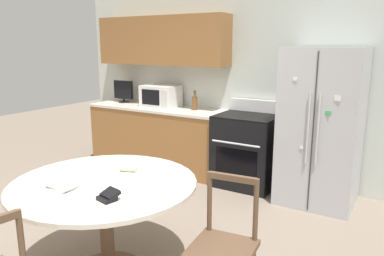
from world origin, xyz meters
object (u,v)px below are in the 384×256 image
Objects in this scene: candle_glass at (112,170)px; oven_range at (247,150)px; wallet at (109,196)px; counter_bottle at (195,103)px; refrigerator at (321,127)px; dining_chair_right at (224,247)px; microwave at (161,96)px; countertop_tv at (123,91)px.

oven_range is at bearing 84.12° from candle_glass.
oven_range is at bearing 92.16° from wallet.
oven_range is 4.01× the size of counter_bottle.
refrigerator is 1.95× the size of dining_chair_right.
refrigerator is at bearing -99.62° from dining_chair_right.
refrigerator reaches higher than counter_bottle.
refrigerator is 19.63× the size of candle_glass.
microwave is 2.59m from candle_glass.
counter_bottle is 0.30× the size of dining_chair_right.
counter_bottle reaches higher than candle_glass.
microwave is at bearing -52.63° from dining_chair_right.
countertop_tv is 0.38× the size of dining_chair_right.
dining_chair_right reaches higher than wallet.
counter_bottle is at bearing 0.78° from microwave.
countertop_tv is at bearing 177.01° from refrigerator.
refrigerator reaches higher than microwave.
microwave is at bearing 119.30° from wallet.
microwave reaches higher than counter_bottle.
oven_range is at bearing -3.15° from microwave.
microwave is 1.96× the size of counter_bottle.
wallet is at bearing -70.93° from counter_bottle.
counter_bottle is at bearing 174.15° from oven_range.
counter_bottle is 2.84m from wallet.
candle_glass is at bearing -50.54° from countertop_tv.
candle_glass is (0.60, -2.30, -0.20)m from counter_bottle.
counter_bottle is (-0.83, 0.08, 0.53)m from oven_range.
dining_chair_right is 0.86m from wallet.
microwave is 0.58m from counter_bottle.
counter_bottle is (-1.74, 0.14, 0.12)m from refrigerator.
countertop_tv reaches higher than microwave.
oven_range reaches higher than wallet.
countertop_tv is (-2.14, 0.10, 0.61)m from oven_range.
oven_range is 7.23× the size of wallet.
countertop_tv is at bearing 129.46° from candle_glass.
countertop_tv is at bearing 177.25° from oven_range.
candle_glass is (1.17, -2.29, -0.25)m from microwave.
microwave is at bearing 117.11° from candle_glass.
microwave is 3.23m from dining_chair_right.
countertop_tv is 3.01m from candle_glass.
counter_bottle is 3.00× the size of candle_glass.
oven_range is 2.62m from wallet.
refrigerator is at bearing 72.27° from wallet.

